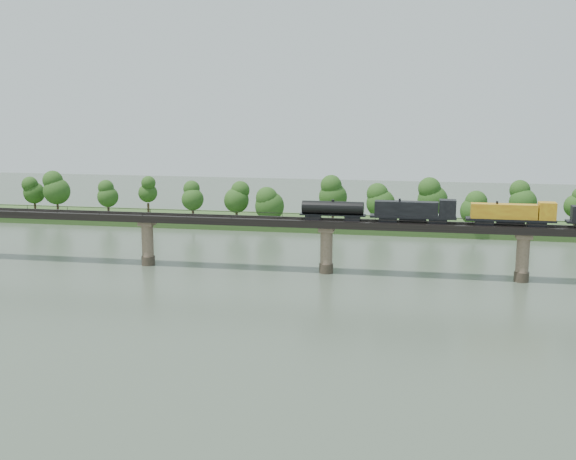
# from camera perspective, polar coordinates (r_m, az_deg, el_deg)

# --- Properties ---
(ground) EXTENTS (400.00, 400.00, 0.00)m
(ground) POSITION_cam_1_polar(r_m,az_deg,el_deg) (125.72, 1.24, -6.67)
(ground) COLOR #394637
(ground) RESTS_ON ground
(far_bank) EXTENTS (300.00, 24.00, 1.60)m
(far_bank) POSITION_cam_1_polar(r_m,az_deg,el_deg) (207.63, 5.01, 0.47)
(far_bank) COLOR #2C4B1E
(far_bank) RESTS_ON ground
(bridge) EXTENTS (236.00, 30.00, 11.50)m
(bridge) POSITION_cam_1_polar(r_m,az_deg,el_deg) (153.08, 3.05, -1.41)
(bridge) COLOR #473A2D
(bridge) RESTS_ON ground
(bridge_superstructure) EXTENTS (220.00, 4.90, 0.75)m
(bridge_superstructure) POSITION_cam_1_polar(r_m,az_deg,el_deg) (151.88, 3.07, 0.93)
(bridge_superstructure) COLOR black
(bridge_superstructure) RESTS_ON bridge
(far_treeline) EXTENTS (289.06, 17.54, 13.60)m
(far_treeline) POSITION_cam_1_polar(r_m,az_deg,el_deg) (202.89, 2.61, 2.56)
(far_treeline) COLOR #382619
(far_treeline) RESTS_ON far_bank
(freight_train) EXTENTS (70.97, 2.77, 4.89)m
(freight_train) POSITION_cam_1_polar(r_m,az_deg,el_deg) (150.81, 14.82, 1.30)
(freight_train) COLOR black
(freight_train) RESTS_ON bridge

